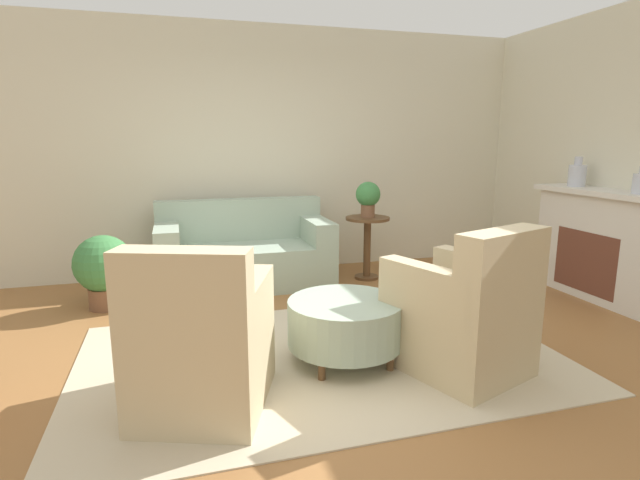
# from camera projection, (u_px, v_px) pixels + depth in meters

# --- Properties ---
(ground_plane) EXTENTS (16.00, 16.00, 0.00)m
(ground_plane) POSITION_uv_depth(u_px,v_px,m) (322.00, 358.00, 3.58)
(ground_plane) COLOR #996638
(wall_back) EXTENTS (9.14, 0.12, 2.80)m
(wall_back) POSITION_uv_depth(u_px,v_px,m) (257.00, 152.00, 5.77)
(wall_back) COLOR beige
(wall_back) RESTS_ON ground_plane
(rug) EXTENTS (3.37, 2.13, 0.01)m
(rug) POSITION_uv_depth(u_px,v_px,m) (322.00, 357.00, 3.58)
(rug) COLOR beige
(rug) RESTS_ON ground_plane
(couch) EXTENTS (1.80, 0.88, 0.90)m
(couch) POSITION_uv_depth(u_px,v_px,m) (244.00, 254.00, 5.34)
(couch) COLOR #9EB29E
(couch) RESTS_ON ground_plane
(armchair_left) EXTENTS (0.93, 1.00, 1.00)m
(armchair_left) POSITION_uv_depth(u_px,v_px,m) (202.00, 346.00, 2.83)
(armchair_left) COLOR #C6B289
(armchair_left) RESTS_ON rug
(armchair_right) EXTENTS (0.93, 1.00, 1.00)m
(armchair_right) POSITION_uv_depth(u_px,v_px,m) (464.00, 317.00, 3.30)
(armchair_right) COLOR #C6B289
(armchair_right) RESTS_ON rug
(ottoman_table) EXTENTS (0.80, 0.80, 0.44)m
(ottoman_table) POSITION_uv_depth(u_px,v_px,m) (345.00, 322.00, 3.48)
(ottoman_table) COLOR #9EB29E
(ottoman_table) RESTS_ON rug
(side_table) EXTENTS (0.49, 0.49, 0.70)m
(side_table) POSITION_uv_depth(u_px,v_px,m) (367.00, 238.00, 5.54)
(side_table) COLOR brown
(side_table) RESTS_ON ground_plane
(fireplace) EXTENTS (0.44, 1.46, 1.07)m
(fireplace) POSITION_uv_depth(u_px,v_px,m) (601.00, 242.00, 4.84)
(fireplace) COLOR silver
(fireplace) RESTS_ON ground_plane
(vase_mantel_near) EXTENTS (0.17, 0.17, 0.30)m
(vase_mantel_near) POSITION_uv_depth(u_px,v_px,m) (577.00, 175.00, 5.06)
(vase_mantel_near) COLOR silver
(vase_mantel_near) RESTS_ON fireplace
(potted_plant_on_side_table) EXTENTS (0.27, 0.27, 0.39)m
(potted_plant_on_side_table) POSITION_uv_depth(u_px,v_px,m) (368.00, 197.00, 5.44)
(potted_plant_on_side_table) COLOR brown
(potted_plant_on_side_table) RESTS_ON side_table
(potted_plant_floor) EXTENTS (0.53, 0.53, 0.69)m
(potted_plant_floor) POSITION_uv_depth(u_px,v_px,m) (104.00, 268.00, 4.57)
(potted_plant_floor) COLOR brown
(potted_plant_floor) RESTS_ON ground_plane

